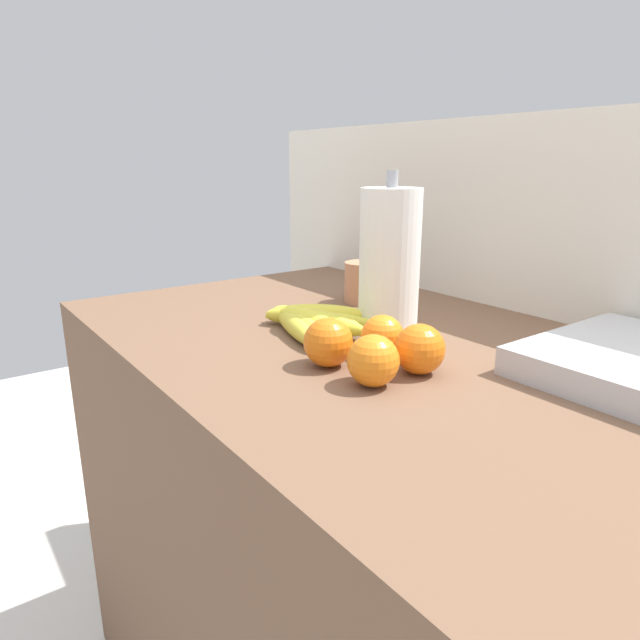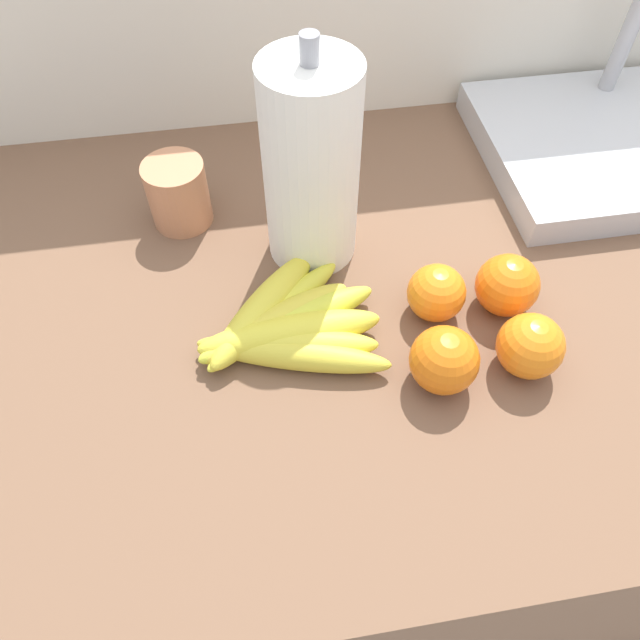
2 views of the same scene
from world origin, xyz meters
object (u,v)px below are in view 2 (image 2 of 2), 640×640
at_px(banana_bunch, 283,328).
at_px(orange_center, 436,293).
at_px(orange_front, 530,346).
at_px(orange_back_right, 507,285).
at_px(paper_towel_roll, 311,168).
at_px(orange_back_left, 444,360).
at_px(sink_basin, 634,141).
at_px(mug, 178,194).

bearing_deg(banana_bunch, orange_center, 3.58).
bearing_deg(orange_front, orange_back_right, 86.93).
bearing_deg(paper_towel_roll, banana_bunch, -111.56).
bearing_deg(banana_bunch, paper_towel_roll, 68.44).
distance_m(orange_back_left, sink_basin, 0.51).
bearing_deg(orange_back_right, orange_back_left, -138.95).
xyz_separation_m(orange_back_right, paper_towel_roll, (-0.21, 0.13, 0.09)).
bearing_deg(sink_basin, mug, -176.93).
bearing_deg(sink_basin, orange_back_right, -139.29).
bearing_deg(sink_basin, orange_center, -146.76).
bearing_deg(sink_basin, orange_back_left, -139.20).
relative_size(paper_towel_roll, mug, 3.18).
distance_m(orange_center, paper_towel_roll, 0.20).
bearing_deg(sink_basin, paper_towel_roll, -167.10).
height_order(banana_bunch, orange_back_left, orange_back_left).
bearing_deg(orange_back_right, orange_center, 177.17).
bearing_deg(banana_bunch, sink_basin, 24.73).
height_order(paper_towel_roll, mug, paper_towel_roll).
height_order(orange_center, paper_towel_roll, paper_towel_roll).
bearing_deg(mug, orange_back_right, -29.51).
distance_m(orange_back_right, paper_towel_roll, 0.26).
relative_size(orange_back_right, sink_basin, 0.17).
bearing_deg(orange_front, banana_bunch, 163.29).
xyz_separation_m(orange_center, mug, (-0.29, 0.21, 0.01)).
bearing_deg(orange_front, paper_towel_roll, 133.11).
bearing_deg(orange_front, sink_basin, 48.73).
height_order(orange_back_right, orange_back_left, same).
distance_m(orange_back_right, sink_basin, 0.38).
bearing_deg(orange_back_right, banana_bunch, -178.44).
xyz_separation_m(orange_front, sink_basin, (0.29, 0.33, -0.01)).
height_order(banana_bunch, sink_basin, sink_basin).
xyz_separation_m(orange_center, sink_basin, (0.37, 0.24, -0.01)).
distance_m(banana_bunch, mug, 0.24).
xyz_separation_m(orange_center, paper_towel_roll, (-0.13, 0.13, 0.09)).
xyz_separation_m(sink_basin, mug, (-0.66, -0.04, 0.02)).
distance_m(banana_bunch, sink_basin, 0.61).
relative_size(banana_bunch, orange_front, 3.04).
xyz_separation_m(orange_back_right, orange_center, (-0.08, 0.00, -0.00)).
distance_m(paper_towel_roll, sink_basin, 0.52).
bearing_deg(paper_towel_roll, orange_center, -45.77).
bearing_deg(orange_back_left, banana_bunch, 153.47).
xyz_separation_m(orange_back_left, mug, (-0.27, 0.30, 0.01)).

